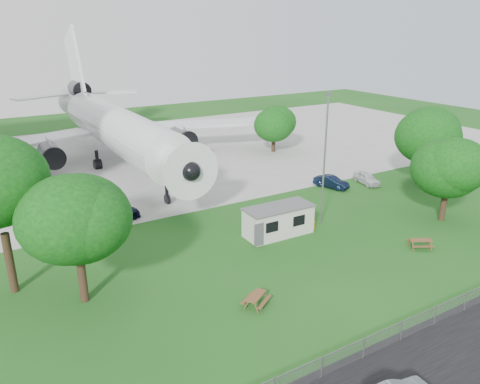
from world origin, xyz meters
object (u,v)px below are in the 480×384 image
airliner (114,125)px  picnic_east (420,248)px  site_cabin (278,220)px  picnic_west (256,305)px

airliner → picnic_east: 40.65m
picnic_east → site_cabin: bearing=164.7°
airliner → site_cabin: 30.27m
airliner → picnic_east: bearing=-69.7°
airliner → picnic_west: airliner is taller
site_cabin → picnic_east: 11.96m
airliner → picnic_west: (-2.28, -37.95, -5.27)m
site_cabin → picnic_west: bearing=-132.5°
picnic_west → picnic_east: 16.25m
site_cabin → picnic_east: site_cabin is taller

